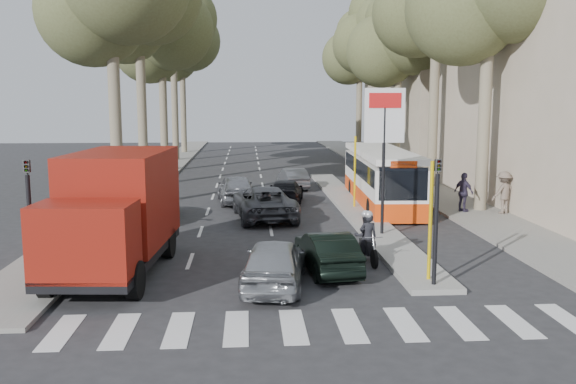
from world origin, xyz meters
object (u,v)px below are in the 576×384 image
dark_hatchback (327,252)px  motorcycle (367,238)px  silver_hatchback (274,263)px  city_bus (381,175)px  red_truck (117,210)px

dark_hatchback → motorcycle: bearing=-148.3°
silver_hatchback → city_bus: bearing=-106.1°
silver_hatchback → red_truck: size_ratio=0.59×
dark_hatchback → red_truck: 6.41m
silver_hatchback → dark_hatchback: (1.66, 1.46, -0.08)m
city_bus → motorcycle: city_bus is taller
silver_hatchback → red_truck: red_truck is taller
red_truck → dark_hatchback: bearing=1.4°
red_truck → motorcycle: 7.84m
red_truck → city_bus: bearing=51.9°
silver_hatchback → dark_hatchback: 2.21m
dark_hatchback → motorcycle: size_ratio=1.88×
city_bus → silver_hatchback: bearing=-111.5°
red_truck → motorcycle: (7.71, 0.84, -1.14)m
silver_hatchback → motorcycle: 4.05m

